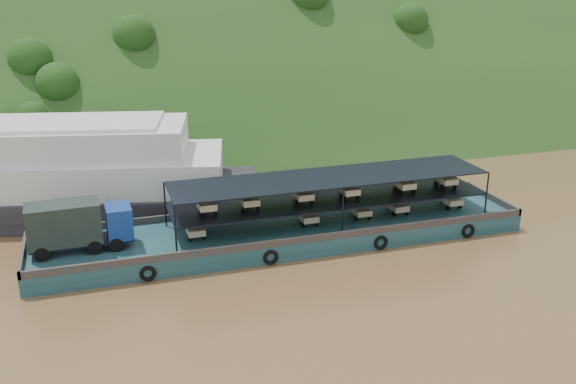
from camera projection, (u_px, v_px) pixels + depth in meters
name	position (u px, v px, depth m)	size (l,w,h in m)	color
ground	(328.00, 245.00, 45.69)	(160.00, 160.00, 0.00)	brown
hillside	(221.00, 132.00, 78.13)	(140.00, 28.00, 28.00)	#193513
cargo_barge	(269.00, 229.00, 45.60)	(35.00, 7.18, 4.54)	#113C3E
passenger_ferry	(19.00, 175.00, 50.34)	(38.55, 17.54, 7.57)	black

